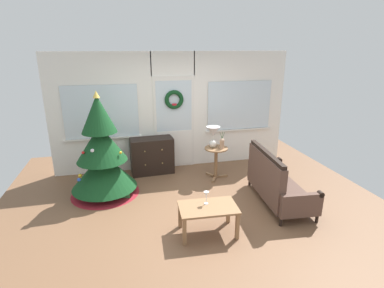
{
  "coord_description": "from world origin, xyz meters",
  "views": [
    {
      "loc": [
        -1.12,
        -4.33,
        2.62
      ],
      "look_at": [
        0.05,
        0.55,
        1.0
      ],
      "focal_mm": 28.05,
      "sensor_mm": 36.0,
      "label": 1
    }
  ],
  "objects": [
    {
      "name": "table_lamp",
      "position": [
        0.65,
        1.24,
        0.95
      ],
      "size": [
        0.28,
        0.28,
        0.44
      ],
      "color": "silver",
      "rests_on": "side_table"
    },
    {
      "name": "dresser_cabinet",
      "position": [
        -0.54,
        1.79,
        0.39
      ],
      "size": [
        0.92,
        0.48,
        0.78
      ],
      "color": "black",
      "rests_on": "ground"
    },
    {
      "name": "back_wall_with_door",
      "position": [
        0.0,
        2.08,
        1.28
      ],
      "size": [
        5.2,
        0.19,
        2.55
      ],
      "color": "white",
      "rests_on": "ground"
    },
    {
      "name": "christmas_tree",
      "position": [
        -1.52,
        1.0,
        0.73
      ],
      "size": [
        1.25,
        1.25,
        1.92
      ],
      "color": "#4C331E",
      "rests_on": "ground"
    },
    {
      "name": "coffee_table",
      "position": [
        -0.0,
        -0.66,
        0.37
      ],
      "size": [
        0.87,
        0.57,
        0.44
      ],
      "color": "#8E6642",
      "rests_on": "ground"
    },
    {
      "name": "gift_box",
      "position": [
        -1.17,
        0.76,
        0.09
      ],
      "size": [
        0.18,
        0.17,
        0.18
      ],
      "primitive_type": "cube",
      "color": "#266633",
      "rests_on": "ground"
    },
    {
      "name": "wine_glass",
      "position": [
        -0.01,
        -0.57,
        0.58
      ],
      "size": [
        0.08,
        0.08,
        0.2
      ],
      "color": "silver",
      "rests_on": "coffee_table"
    },
    {
      "name": "ground_plane",
      "position": [
        0.0,
        0.0,
        0.0
      ],
      "size": [
        6.76,
        6.76,
        0.0
      ],
      "primitive_type": "plane",
      "color": "brown"
    },
    {
      "name": "side_table",
      "position": [
        0.71,
        1.2,
        0.47
      ],
      "size": [
        0.5,
        0.48,
        0.66
      ],
      "color": "#8E6642",
      "rests_on": "ground"
    },
    {
      "name": "settee_sofa",
      "position": [
        1.39,
        -0.04,
        0.38
      ],
      "size": [
        0.83,
        1.61,
        0.96
      ],
      "color": "black",
      "rests_on": "ground"
    },
    {
      "name": "flower_vase",
      "position": [
        0.81,
        1.14,
        0.78
      ],
      "size": [
        0.11,
        0.1,
        0.35
      ],
      "color": "tan",
      "rests_on": "side_table"
    }
  ]
}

